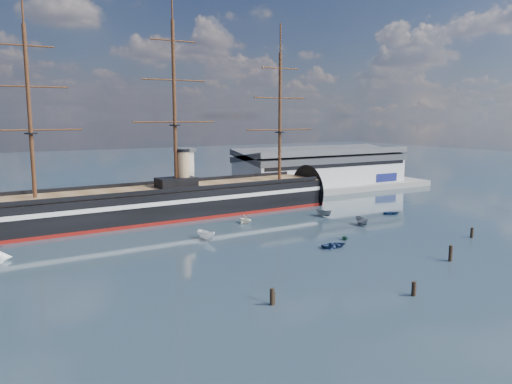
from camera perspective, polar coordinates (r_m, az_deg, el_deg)
ground at (r=116.98m, az=-3.24°, el=-4.22°), size 600.00×600.00×0.00m
quay at (r=153.09m, az=-6.01°, el=-1.19°), size 180.00×18.00×2.00m
warehouse at (r=180.03m, az=7.49°, el=2.82°), size 63.00×21.00×11.60m
quay_tower at (r=146.27m, az=-8.10°, el=2.18°), size 5.00×5.00×15.00m
warship at (r=130.98m, az=-10.57°, el=-1.16°), size 113.21×20.01×53.94m
motorboat_a at (r=107.03m, az=-5.67°, el=-5.46°), size 6.65×3.61×2.52m
motorboat_b at (r=101.63m, az=8.92°, el=-6.29°), size 1.73×3.41×1.52m
motorboat_c at (r=123.38m, az=12.04°, el=-3.72°), size 6.40×3.48×2.43m
motorboat_d at (r=122.75m, az=-1.25°, el=-3.59°), size 6.95×4.81×2.34m
motorboat_e at (r=138.56m, az=15.20°, el=-2.48°), size 2.20×2.81×1.23m
motorboat_f at (r=132.11m, az=7.75°, el=-2.79°), size 6.04×3.58×2.27m
motorboat_g at (r=108.24m, az=10.08°, el=-5.40°), size 3.65×1.93×1.28m
piling_near_left at (r=71.26m, az=1.84°, el=-12.77°), size 0.64×0.64×3.11m
piling_near_mid at (r=78.05m, az=17.55°, el=-11.24°), size 0.64×0.64×2.85m
piling_near_right at (r=97.84m, az=21.29°, el=-7.38°), size 0.64×0.64×3.67m
piling_far_right at (r=118.10m, az=23.41°, el=-4.81°), size 0.64×0.64×2.93m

